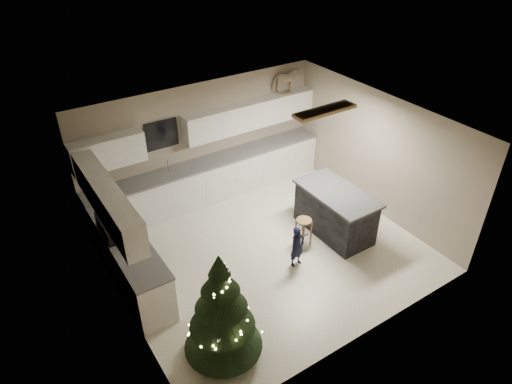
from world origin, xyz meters
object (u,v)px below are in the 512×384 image
bar_stool (304,226)px  toddler (297,247)px  rocking_horse (286,80)px  christmas_tree (222,316)px  island (335,212)px

bar_stool → toddler: 0.62m
bar_stool → rocking_horse: rocking_horse is taller
christmas_tree → toddler: bearing=24.7°
christmas_tree → rocking_horse: (3.95, 3.92, 1.51)m
toddler → rocking_horse: size_ratio=1.20×
toddler → bar_stool: bearing=35.4°
christmas_tree → rocking_horse: size_ratio=2.79×
island → toddler: island is taller
bar_stool → christmas_tree: size_ratio=0.30×
bar_stool → rocking_horse: size_ratio=0.83×
island → rocking_horse: (0.62, 2.58, 1.81)m
island → toddler: size_ratio=2.06×
rocking_horse → christmas_tree: bearing=145.2°
bar_stool → toddler: bearing=-139.1°
toddler → rocking_horse: bearing=52.4°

